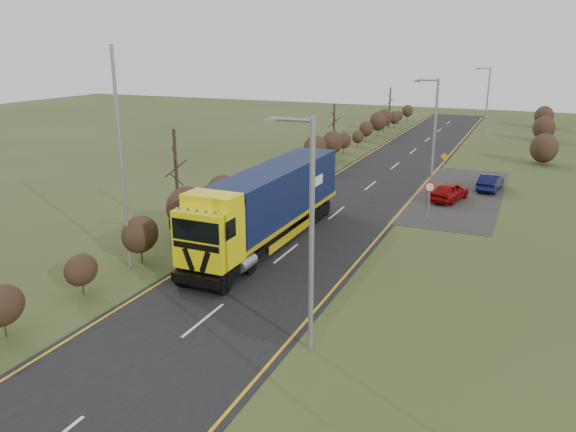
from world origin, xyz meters
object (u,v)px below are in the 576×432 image
(car_blue_sedan, at_px, (490,182))
(speed_sign, at_px, (429,193))
(car_red_hatchback, at_px, (450,192))
(lorry, at_px, (269,201))
(streetlight_near, at_px, (309,229))

(car_blue_sedan, relative_size, speed_sign, 1.53)
(car_red_hatchback, xyz_separation_m, car_blue_sedan, (2.34, 4.19, -0.04))
(car_red_hatchback, bearing_deg, lorry, 74.12)
(lorry, relative_size, speed_sign, 6.10)
(car_blue_sedan, xyz_separation_m, speed_sign, (-2.88, -9.31, 1.09))
(car_red_hatchback, height_order, speed_sign, speed_sign)
(car_red_hatchback, distance_m, car_blue_sedan, 4.79)
(streetlight_near, bearing_deg, car_blue_sedan, 81.47)
(car_red_hatchback, height_order, car_blue_sedan, car_red_hatchback)
(car_red_hatchback, bearing_deg, streetlight_near, 100.80)
(streetlight_near, height_order, speed_sign, streetlight_near)
(car_red_hatchback, bearing_deg, speed_sign, 98.94)
(streetlight_near, bearing_deg, car_red_hatchback, 85.81)
(car_blue_sedan, bearing_deg, lorry, 66.70)
(car_blue_sedan, distance_m, streetlight_near, 27.08)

